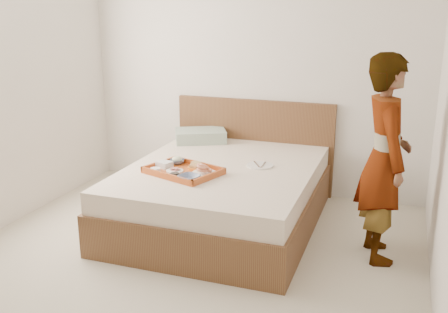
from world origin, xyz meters
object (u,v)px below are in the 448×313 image
bed (222,195)px  dinner_plate (260,165)px  tray (183,170)px  person (384,159)px

bed → dinner_plate: size_ratio=8.64×
tray → dinner_plate: (0.54, 0.41, -0.02)m
tray → dinner_plate: bearing=55.8°
tray → dinner_plate: tray is taller
tray → person: (1.57, 0.11, 0.22)m
bed → dinner_plate: dinner_plate is taller
dinner_plate → person: size_ratio=0.15×
bed → person: 1.44m
person → bed: bearing=65.3°
bed → tray: size_ratio=3.47×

